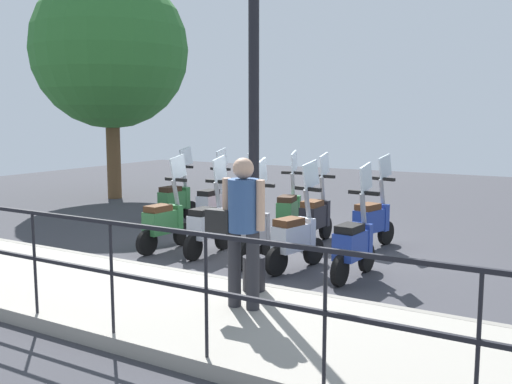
% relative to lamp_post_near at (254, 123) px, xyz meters
% --- Properties ---
extents(ground_plane, '(28.00, 28.00, 0.00)m').
position_rel_lamp_post_near_xyz_m(ground_plane, '(2.40, 1.00, -2.08)').
color(ground_plane, '#38383D').
extents(promenade_walkway, '(2.20, 20.00, 0.15)m').
position_rel_lamp_post_near_xyz_m(promenade_walkway, '(-0.75, 1.00, -2.01)').
color(promenade_walkway, gray).
rests_on(promenade_walkway, ground_plane).
extents(fence_railing, '(0.04, 16.03, 1.07)m').
position_rel_lamp_post_near_xyz_m(fence_railing, '(-1.80, 1.00, -1.20)').
color(fence_railing, black).
rests_on(fence_railing, promenade_walkway).
extents(lamp_post_near, '(0.26, 0.90, 4.36)m').
position_rel_lamp_post_near_xyz_m(lamp_post_near, '(0.00, 0.00, 0.00)').
color(lamp_post_near, black).
rests_on(lamp_post_near, promenade_walkway).
extents(pedestrian_with_bag, '(0.33, 0.65, 1.59)m').
position_rel_lamp_post_near_xyz_m(pedestrian_with_bag, '(-0.58, -0.20, -1.01)').
color(pedestrian_with_bag, '#28282D').
rests_on(pedestrian_with_bag, promenade_walkway).
extents(tree_large, '(4.00, 4.00, 5.83)m').
position_rel_lamp_post_near_xyz_m(tree_large, '(5.45, 7.50, 1.73)').
color(tree_large, brown).
rests_on(tree_large, ground_plane).
extents(scooter_near_0, '(1.23, 0.44, 1.54)m').
position_rel_lamp_post_near_xyz_m(scooter_near_0, '(1.51, -0.65, -1.60)').
color(scooter_near_0, black).
rests_on(scooter_near_0, ground_plane).
extents(scooter_near_1, '(1.22, 0.50, 1.54)m').
position_rel_lamp_post_near_xyz_m(scooter_near_1, '(1.51, 0.22, -1.60)').
color(scooter_near_1, black).
rests_on(scooter_near_1, ground_plane).
extents(scooter_near_2, '(1.23, 0.46, 1.54)m').
position_rel_lamp_post_near_xyz_m(scooter_near_2, '(1.54, 0.91, -1.60)').
color(scooter_near_2, black).
rests_on(scooter_near_2, ground_plane).
extents(scooter_near_3, '(1.23, 0.44, 1.54)m').
position_rel_lamp_post_near_xyz_m(scooter_near_3, '(1.61, 1.78, -1.60)').
color(scooter_near_3, black).
rests_on(scooter_near_3, ground_plane).
extents(scooter_near_4, '(1.23, 0.44, 1.54)m').
position_rel_lamp_post_near_xyz_m(scooter_near_4, '(1.50, 2.55, -1.60)').
color(scooter_near_4, black).
rests_on(scooter_near_4, ground_plane).
extents(scooter_far_0, '(1.21, 0.51, 1.54)m').
position_rel_lamp_post_near_xyz_m(scooter_far_0, '(3.32, -0.29, -1.60)').
color(scooter_far_0, black).
rests_on(scooter_far_0, ground_plane).
extents(scooter_far_1, '(1.23, 0.44, 1.54)m').
position_rel_lamp_post_near_xyz_m(scooter_far_1, '(3.19, 0.67, -1.60)').
color(scooter_far_1, black).
rests_on(scooter_far_1, ground_plane).
extents(scooter_far_2, '(1.22, 0.50, 1.54)m').
position_rel_lamp_post_near_xyz_m(scooter_far_2, '(3.46, 1.31, -1.60)').
color(scooter_far_2, black).
rests_on(scooter_far_2, ground_plane).
extents(scooter_far_3, '(1.23, 0.44, 1.54)m').
position_rel_lamp_post_near_xyz_m(scooter_far_3, '(3.26, 2.13, -1.60)').
color(scooter_far_3, black).
rests_on(scooter_far_3, ground_plane).
extents(scooter_far_4, '(1.23, 0.44, 1.54)m').
position_rel_lamp_post_near_xyz_m(scooter_far_4, '(3.42, 2.94, -1.60)').
color(scooter_far_4, black).
rests_on(scooter_far_4, ground_plane).
extents(scooter_far_5, '(1.23, 0.44, 1.54)m').
position_rel_lamp_post_near_xyz_m(scooter_far_5, '(3.47, 3.89, -1.60)').
color(scooter_far_5, black).
rests_on(scooter_far_5, ground_plane).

